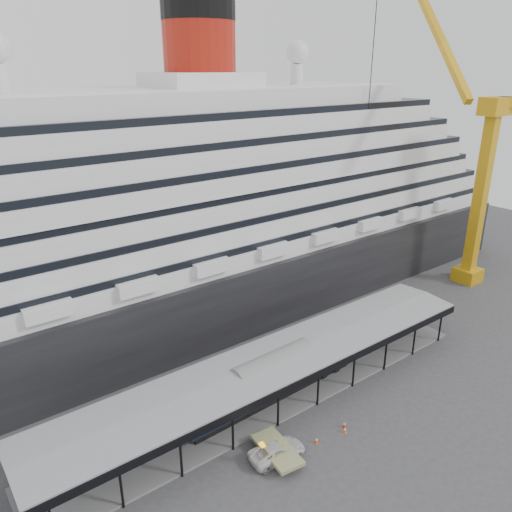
% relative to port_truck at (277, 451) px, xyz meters
% --- Properties ---
extents(ground, '(200.00, 200.00, 0.00)m').
position_rel_port_truck_xyz_m(ground, '(5.91, 2.64, -0.79)').
color(ground, '#37373A').
rests_on(ground, ground).
extents(cruise_ship, '(130.00, 30.00, 43.90)m').
position_rel_port_truck_xyz_m(cruise_ship, '(5.96, 34.64, 17.56)').
color(cruise_ship, black).
rests_on(cruise_ship, ground).
extents(platform_canopy, '(56.00, 9.18, 5.30)m').
position_rel_port_truck_xyz_m(platform_canopy, '(5.91, 7.64, 1.57)').
color(platform_canopy, slate).
rests_on(platform_canopy, ground).
extents(crane_yellow, '(23.83, 18.78, 47.60)m').
position_rel_port_truck_xyz_m(crane_yellow, '(52.97, 13.18, 19.17)').
color(crane_yellow, '#CA9112').
rests_on(crane_yellow, ground).
extents(port_truck, '(5.97, 3.30, 1.58)m').
position_rel_port_truck_xyz_m(port_truck, '(0.00, 0.00, 0.00)').
color(port_truck, silver).
rests_on(port_truck, ground).
extents(pullman_carriage, '(23.63, 3.69, 23.13)m').
position_rel_port_truck_xyz_m(pullman_carriage, '(5.63, 7.64, 2.00)').
color(pullman_carriage, black).
rests_on(pullman_carriage, ground).
extents(traffic_cone_left, '(0.39, 0.39, 0.69)m').
position_rel_port_truck_xyz_m(traffic_cone_left, '(4.46, -0.87, -0.45)').
color(traffic_cone_left, '#F6400D').
rests_on(traffic_cone_left, ground).
extents(traffic_cone_mid, '(0.40, 0.40, 0.68)m').
position_rel_port_truck_xyz_m(traffic_cone_mid, '(7.89, -1.55, -0.45)').
color(traffic_cone_mid, '#EA590D').
rests_on(traffic_cone_mid, ground).
extents(traffic_cone_right, '(0.46, 0.46, 0.74)m').
position_rel_port_truck_xyz_m(traffic_cone_right, '(8.45, -0.95, -0.42)').
color(traffic_cone_right, red).
rests_on(traffic_cone_right, ground).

